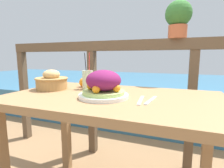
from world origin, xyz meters
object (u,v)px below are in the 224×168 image
object	(u,v)px
bread_basket	(52,81)
potted_plant	(178,17)
salad_plate	(104,86)
drink_glass	(88,80)

from	to	relation	value
bread_basket	potted_plant	xyz separation A→B (m)	(0.77, 0.59, 0.47)
bread_basket	potted_plant	world-z (taller)	potted_plant
bread_basket	salad_plate	bearing A→B (deg)	-13.70
salad_plate	drink_glass	xyz separation A→B (m)	(-0.21, 0.20, -0.00)
drink_glass	bread_basket	distance (m)	0.24
drink_glass	potted_plant	distance (m)	0.87
salad_plate	potted_plant	world-z (taller)	potted_plant
drink_glass	bread_basket	world-z (taller)	drink_glass
salad_plate	bread_basket	xyz separation A→B (m)	(-0.43, 0.10, -0.01)
drink_glass	potted_plant	bearing A→B (deg)	42.10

